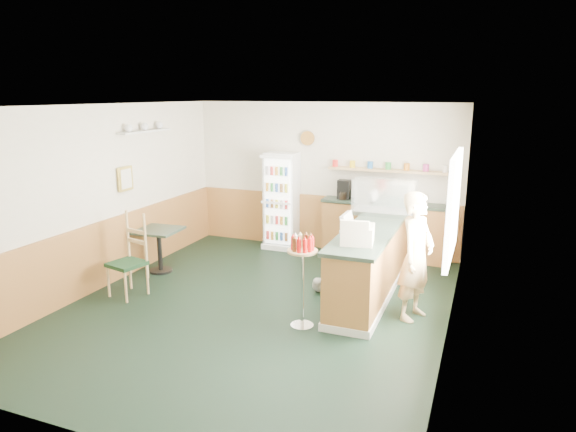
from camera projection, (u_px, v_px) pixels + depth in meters
The scene contains 13 objects.
ground at pixel (256, 306), 7.03m from camera, with size 6.00×6.00×0.00m, color black.
room_envelope at pixel (262, 187), 7.42m from camera, with size 5.04×6.02×2.72m.
service_counter at pixel (372, 263), 7.42m from camera, with size 0.68×3.01×1.01m.
back_counter at pixel (384, 228), 9.02m from camera, with size 2.24×0.42×1.69m.
drinks_fridge at pixel (281, 201), 9.57m from camera, with size 0.59×0.52×1.79m.
display_case at pixel (385, 197), 7.95m from camera, with size 0.96×0.50×0.54m.
cash_register at pixel (358, 234), 6.44m from camera, with size 0.39×0.41×0.23m, color beige.
shopkeeper at pixel (416, 256), 6.50m from camera, with size 0.55×0.40×1.66m, color tan.
condiment_stand at pixel (302, 265), 6.25m from camera, with size 0.37×0.37×1.17m.
newspaper_rack at pixel (346, 246), 7.39m from camera, with size 0.10×0.48×0.96m.
cafe_table at pixel (159, 242), 8.29m from camera, with size 0.70×0.70×0.72m.
cafe_chair at pixel (130, 252), 7.36m from camera, with size 0.54×0.54×1.20m.
dog_doorstop at pixel (319, 284), 7.51m from camera, with size 0.21×0.27×0.25m.
Camera 1 is at (2.80, -5.94, 2.85)m, focal length 32.00 mm.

